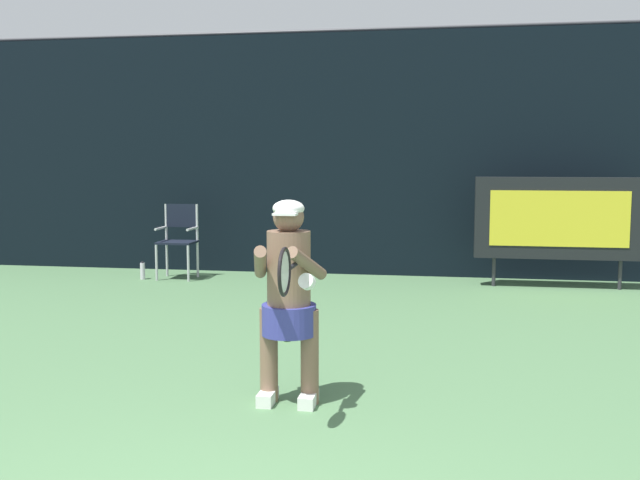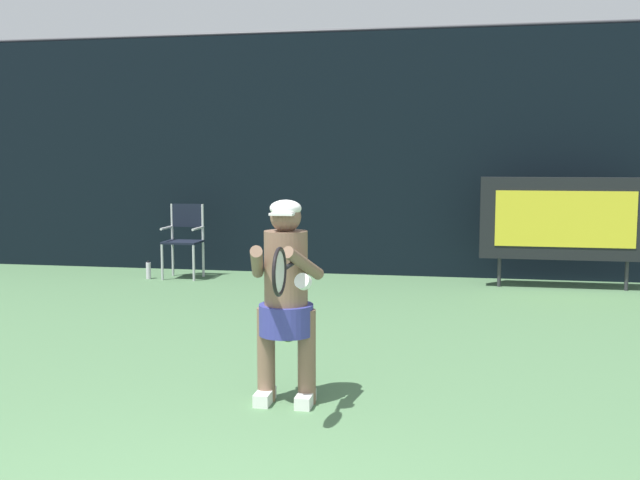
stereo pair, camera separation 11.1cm
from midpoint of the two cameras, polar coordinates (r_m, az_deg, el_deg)
backdrop_screen at (r=11.15m, az=4.07°, el=6.58°), size 18.00×0.12×3.66m
scoreboard at (r=10.47m, az=17.52°, el=1.59°), size 2.20×0.21×1.50m
umpire_chair at (r=11.05m, az=-11.10°, el=0.29°), size 0.52×0.44×1.08m
water_bottle at (r=11.10m, az=-13.75°, el=-2.32°), size 0.07×0.07×0.27m
tennis_player at (r=5.29m, az=-3.03°, el=-4.16°), size 0.54×0.62×1.47m
tennis_racket at (r=4.65m, az=-3.38°, el=-2.41°), size 0.03×0.60×0.31m
tennis_ball_loose at (r=7.21m, az=-3.06°, el=-7.52°), size 0.07×0.07×0.07m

